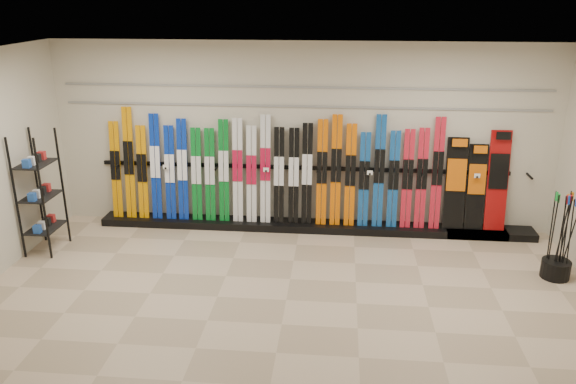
{
  "coord_description": "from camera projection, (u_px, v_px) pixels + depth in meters",
  "views": [
    {
      "loc": [
        0.61,
        -6.21,
        3.68
      ],
      "look_at": [
        -0.07,
        1.0,
        1.1
      ],
      "focal_mm": 35.0,
      "sensor_mm": 36.0,
      "label": 1
    }
  ],
  "objects": [
    {
      "name": "snowboards",
      "position": [
        477.0,
        184.0,
        8.79
      ],
      "size": [
        0.96,
        0.24,
        1.58
      ],
      "color": "black",
      "rests_on": "ski_rack_base"
    },
    {
      "name": "floor",
      "position": [
        286.0,
        300.0,
        7.11
      ],
      "size": [
        8.0,
        8.0,
        0.0
      ],
      "primitive_type": "plane",
      "color": "tan",
      "rests_on": "ground"
    },
    {
      "name": "skis",
      "position": [
        273.0,
        173.0,
        9.02
      ],
      "size": [
        5.38,
        0.22,
        1.83
      ],
      "color": "orange",
      "rests_on": "ski_rack_base"
    },
    {
      "name": "pole_bin",
      "position": [
        555.0,
        269.0,
        7.65
      ],
      "size": [
        0.38,
        0.38,
        0.25
      ],
      "primitive_type": "cylinder",
      "color": "black",
      "rests_on": "floor"
    },
    {
      "name": "ski_rack_base",
      "position": [
        313.0,
        226.0,
        9.21
      ],
      "size": [
        8.0,
        0.4,
        0.12
      ],
      "primitive_type": "cube",
      "color": "black",
      "rests_on": "floor"
    },
    {
      "name": "slatwall_rail_0",
      "position": [
        301.0,
        106.0,
        8.77
      ],
      "size": [
        7.6,
        0.02,
        0.03
      ],
      "primitive_type": "cube",
      "color": "gray",
      "rests_on": "back_wall"
    },
    {
      "name": "slatwall_rail_1",
      "position": [
        302.0,
        87.0,
        8.67
      ],
      "size": [
        7.6,
        0.02,
        0.03
      ],
      "primitive_type": "cube",
      "color": "gray",
      "rests_on": "back_wall"
    },
    {
      "name": "accessory_rack",
      "position": [
        40.0,
        193.0,
        8.23
      ],
      "size": [
        0.4,
        0.6,
        1.82
      ],
      "primitive_type": "cube",
      "color": "black",
      "rests_on": "floor"
    },
    {
      "name": "back_wall",
      "position": [
        301.0,
        137.0,
        8.96
      ],
      "size": [
        8.0,
        0.0,
        8.0
      ],
      "primitive_type": "plane",
      "rotation": [
        1.57,
        0.0,
        0.0
      ],
      "color": "beige",
      "rests_on": "floor"
    },
    {
      "name": "ceiling",
      "position": [
        286.0,
        59.0,
        6.11
      ],
      "size": [
        8.0,
        8.0,
        0.0
      ],
      "primitive_type": "plane",
      "rotation": [
        3.14,
        0.0,
        0.0
      ],
      "color": "silver",
      "rests_on": "back_wall"
    },
    {
      "name": "ski_poles",
      "position": [
        562.0,
        236.0,
        7.49
      ],
      "size": [
        0.3,
        0.34,
        1.18
      ],
      "color": "black",
      "rests_on": "pole_bin"
    }
  ]
}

